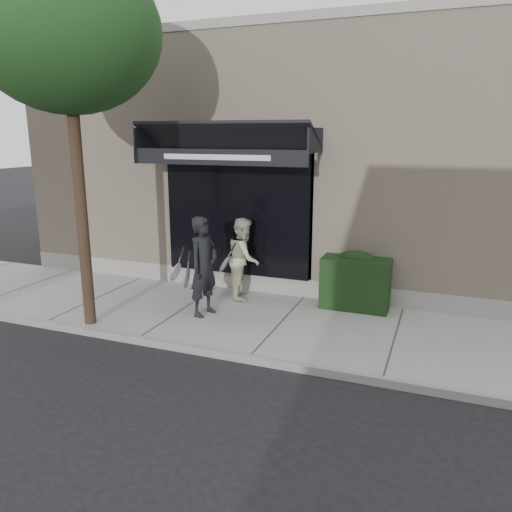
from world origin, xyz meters
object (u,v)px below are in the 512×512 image
at_px(pedestrian_back, 244,258).
at_px(hedge, 356,281).
at_px(pedestrian_front, 204,267).
at_px(street_tree, 66,33).

bearing_deg(pedestrian_back, hedge, 4.91).
bearing_deg(pedestrian_front, pedestrian_back, 76.08).
distance_m(street_tree, pedestrian_front, 4.44).
bearing_deg(pedestrian_front, hedge, 28.77).
relative_size(hedge, pedestrian_front, 0.70).
bearing_deg(street_tree, pedestrian_back, 49.27).
xyz_separation_m(hedge, pedestrian_front, (-2.57, -1.41, 0.39)).
xyz_separation_m(hedge, pedestrian_back, (-2.27, -0.20, 0.30)).
bearing_deg(hedge, pedestrian_back, -175.09).
bearing_deg(street_tree, hedge, 30.67).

